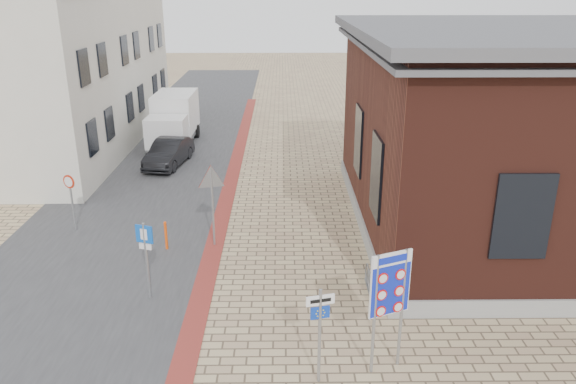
# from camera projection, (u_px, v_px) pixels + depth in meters

# --- Properties ---
(ground) EXTENTS (120.00, 120.00, 0.00)m
(ground) POSITION_uv_depth(u_px,v_px,m) (273.00, 341.00, 13.46)
(ground) COLOR tan
(ground) RESTS_ON ground
(road_strip) EXTENTS (7.00, 60.00, 0.02)m
(road_strip) POSITION_uv_depth(u_px,v_px,m) (165.00, 159.00, 27.46)
(road_strip) COLOR #38383A
(road_strip) RESTS_ON ground
(curb_strip) EXTENTS (0.60, 40.00, 0.02)m
(curb_strip) POSITION_uv_depth(u_px,v_px,m) (228.00, 194.00, 22.81)
(curb_strip) COLOR maroon
(curb_strip) RESTS_ON ground
(brick_building) EXTENTS (13.00, 13.00, 6.80)m
(brick_building) POSITION_uv_depth(u_px,v_px,m) (542.00, 128.00, 18.89)
(brick_building) COLOR gray
(brick_building) RESTS_ON ground
(townhouse_near) EXTENTS (7.40, 6.40, 8.30)m
(townhouse_near) POSITION_uv_depth(u_px,v_px,m) (10.00, 84.00, 23.14)
(townhouse_near) COLOR silver
(townhouse_near) RESTS_ON ground
(townhouse_mid) EXTENTS (7.40, 6.40, 9.10)m
(townhouse_mid) POSITION_uv_depth(u_px,v_px,m) (62.00, 56.00, 28.63)
(townhouse_mid) COLOR silver
(townhouse_mid) RESTS_ON ground
(townhouse_far) EXTENTS (7.40, 6.40, 8.30)m
(townhouse_far) POSITION_uv_depth(u_px,v_px,m) (99.00, 51.00, 34.39)
(townhouse_far) COLOR silver
(townhouse_far) RESTS_ON ground
(bike_rack) EXTENTS (0.08, 1.80, 0.60)m
(bike_rack) POSITION_uv_depth(u_px,v_px,m) (370.00, 285.00, 15.45)
(bike_rack) COLOR slate
(bike_rack) RESTS_ON ground
(sedan) EXTENTS (1.91, 3.92, 1.24)m
(sedan) POSITION_uv_depth(u_px,v_px,m) (169.00, 153.00, 26.27)
(sedan) COLOR black
(sedan) RESTS_ON ground
(box_truck) EXTENTS (2.19, 5.02, 2.61)m
(box_truck) POSITION_uv_depth(u_px,v_px,m) (174.00, 119.00, 29.54)
(box_truck) COLOR slate
(box_truck) RESTS_ON ground
(border_sign) EXTENTS (0.92, 0.42, 2.86)m
(border_sign) POSITION_uv_depth(u_px,v_px,m) (390.00, 287.00, 11.82)
(border_sign) COLOR gray
(border_sign) RESTS_ON ground
(essen_sign) EXTENTS (0.60, 0.19, 2.24)m
(essen_sign) POSITION_uv_depth(u_px,v_px,m) (320.00, 322.00, 11.60)
(essen_sign) COLOR gray
(essen_sign) RESTS_ON ground
(parking_sign) EXTENTS (0.48, 0.19, 2.23)m
(parking_sign) POSITION_uv_depth(u_px,v_px,m) (146.00, 249.00, 14.78)
(parking_sign) COLOR gray
(parking_sign) RESTS_ON ground
(yield_sign) EXTENTS (0.94, 0.27, 2.69)m
(yield_sign) POSITION_uv_depth(u_px,v_px,m) (212.00, 186.00, 17.68)
(yield_sign) COLOR gray
(yield_sign) RESTS_ON ground
(speed_sign) EXTENTS (0.44, 0.23, 2.02)m
(speed_sign) POSITION_uv_depth(u_px,v_px,m) (71.00, 194.00, 19.09)
(speed_sign) COLOR gray
(speed_sign) RESTS_ON ground
(bollard) EXTENTS (0.10, 0.10, 0.96)m
(bollard) POSITION_uv_depth(u_px,v_px,m) (166.00, 236.00, 17.94)
(bollard) COLOR #FB4F0D
(bollard) RESTS_ON ground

